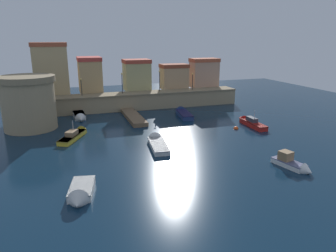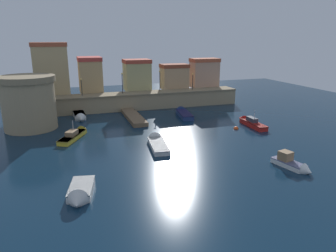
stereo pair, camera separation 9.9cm
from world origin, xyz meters
TOP-DOWN VIEW (x-y plane):
  - ground_plane at (0.00, 0.00)m, footprint 96.10×96.10m
  - quay_wall at (0.00, 17.88)m, footprint 37.25×4.02m
  - old_town_backdrop at (-3.42, 21.83)m, footprint 35.04×5.61m
  - fortress_tower at (-17.96, 9.72)m, footprint 7.72×7.72m
  - pier_dock at (-2.89, 10.70)m, footprint 2.21×10.63m
  - quay_lamp_0 at (-10.24, 17.88)m, footprint 0.32×0.32m
  - quay_lamp_1 at (-3.22, 17.88)m, footprint 0.32×0.32m
  - quay_lamp_2 at (3.75, 17.88)m, footprint 0.32×0.32m
  - quay_lamp_3 at (10.31, 17.88)m, footprint 0.32×0.32m
  - moored_boat_0 at (-12.11, 3.74)m, footprint 4.51×7.03m
  - moored_boat_1 at (8.01, -13.73)m, footprint 2.29×4.57m
  - moored_boat_2 at (-12.53, -13.23)m, footprint 2.73×5.05m
  - moored_boat_3 at (5.48, 10.38)m, footprint 2.60×7.16m
  - moored_boat_4 at (-2.91, -2.56)m, footprint 2.55×7.03m
  - moored_boat_5 at (-11.09, 13.39)m, footprint 1.92×5.85m
  - moored_boat_6 at (12.81, 1.56)m, footprint 1.59×7.02m
  - mooring_buoy_0 at (9.80, 0.37)m, footprint 0.72×0.72m

SIDE VIEW (x-z plane):
  - ground_plane at x=0.00m, z-range 0.00..0.00m
  - mooring_buoy_0 at x=9.80m, z-range -0.36..0.36m
  - moored_boat_4 at x=-2.91m, z-range -0.54..1.16m
  - pier_dock at x=-2.89m, z-range -0.04..0.66m
  - moored_boat_2 at x=-12.53m, z-range -0.53..1.24m
  - moored_boat_0 at x=-12.11m, z-range -1.03..1.79m
  - moored_boat_3 at x=5.48m, z-range -0.43..1.21m
  - moored_boat_6 at x=12.81m, z-range -0.98..1.84m
  - moored_boat_5 at x=-11.09m, z-range -0.35..1.23m
  - moored_boat_1 at x=8.01m, z-range -0.48..1.36m
  - quay_wall at x=0.00m, z-range 0.01..2.95m
  - fortress_tower at x=-17.96m, z-range 0.06..7.59m
  - quay_lamp_0 at x=-10.24m, z-range 3.47..6.49m
  - quay_lamp_3 at x=10.31m, z-range 3.49..6.67m
  - quay_lamp_1 at x=-3.22m, z-range 3.53..7.19m
  - quay_lamp_2 at x=3.75m, z-range 3.54..7.38m
  - old_town_backdrop at x=-3.42m, z-range 1.65..10.76m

